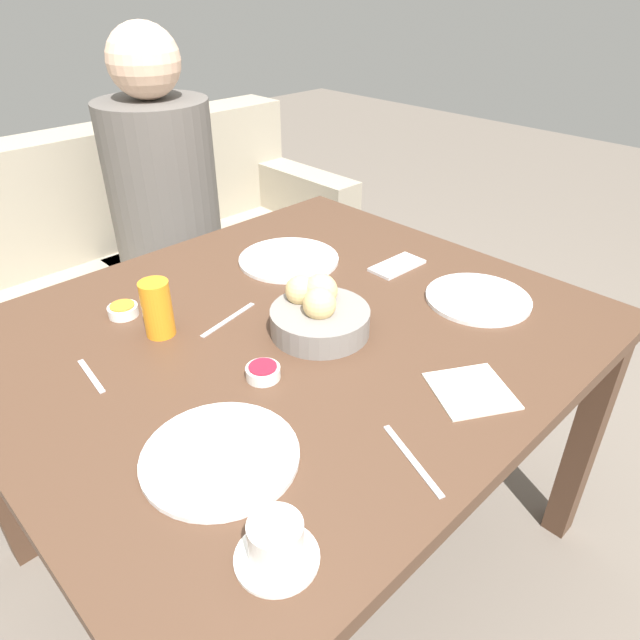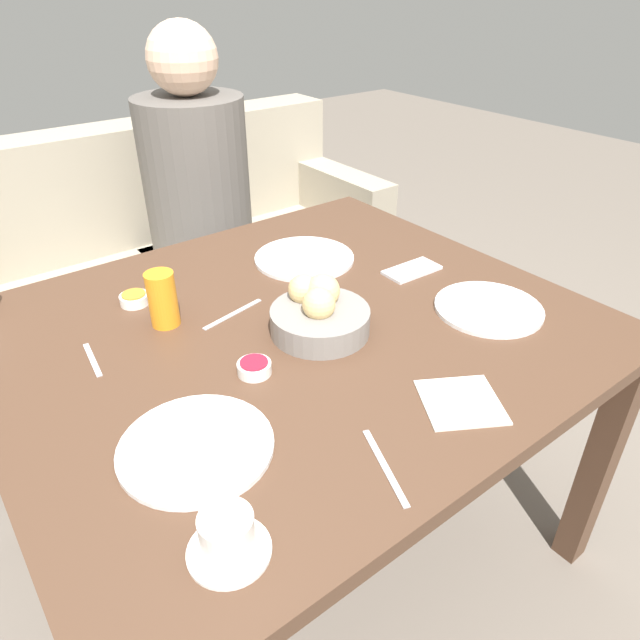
# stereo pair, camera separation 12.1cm
# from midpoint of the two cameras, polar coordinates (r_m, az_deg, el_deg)

# --- Properties ---
(ground_plane) EXTENTS (10.00, 10.00, 0.00)m
(ground_plane) POSITION_cam_midpoint_polar(r_m,az_deg,el_deg) (1.76, -4.35, -21.07)
(ground_plane) COLOR #6B6056
(dining_table) EXTENTS (1.25, 1.10, 0.73)m
(dining_table) POSITION_cam_midpoint_polar(r_m,az_deg,el_deg) (1.31, -5.49, -3.83)
(dining_table) COLOR #4C3323
(dining_table) RESTS_ON ground_plane
(couch) EXTENTS (1.68, 0.70, 0.90)m
(couch) POSITION_cam_midpoint_polar(r_m,az_deg,el_deg) (2.37, -18.89, 3.01)
(couch) COLOR #9E937F
(couch) RESTS_ON ground_plane
(seated_person) EXTENTS (0.37, 0.48, 1.27)m
(seated_person) POSITION_cam_midpoint_polar(r_m,az_deg,el_deg) (2.18, -16.23, 7.29)
(seated_person) COLOR #23232D
(seated_person) RESTS_ON ground_plane
(bread_basket) EXTENTS (0.21, 0.21, 0.12)m
(bread_basket) POSITION_cam_midpoint_polar(r_m,az_deg,el_deg) (1.21, -3.03, 0.61)
(bread_basket) COLOR gray
(bread_basket) RESTS_ON dining_table
(plate_near_left) EXTENTS (0.26, 0.26, 0.01)m
(plate_near_left) POSITION_cam_midpoint_polar(r_m,az_deg,el_deg) (0.96, -13.63, -13.27)
(plate_near_left) COLOR white
(plate_near_left) RESTS_ON dining_table
(plate_near_right) EXTENTS (0.25, 0.25, 0.01)m
(plate_near_right) POSITION_cam_midpoint_polar(r_m,az_deg,el_deg) (1.38, 13.13, 2.04)
(plate_near_right) COLOR white
(plate_near_right) RESTS_ON dining_table
(plate_far_center) EXTENTS (0.27, 0.27, 0.01)m
(plate_far_center) POSITION_cam_midpoint_polar(r_m,az_deg,el_deg) (1.54, -5.42, 6.01)
(plate_far_center) COLOR white
(plate_far_center) RESTS_ON dining_table
(juice_glass) EXTENTS (0.06, 0.06, 0.12)m
(juice_glass) POSITION_cam_midpoint_polar(r_m,az_deg,el_deg) (1.26, -18.66, 1.00)
(juice_glass) COLOR orange
(juice_glass) RESTS_ON dining_table
(coffee_cup) EXTENTS (0.12, 0.12, 0.07)m
(coffee_cup) POSITION_cam_midpoint_polar(r_m,az_deg,el_deg) (0.81, -9.06, -21.46)
(coffee_cup) COLOR white
(coffee_cup) RESTS_ON dining_table
(jam_bowl_berry) EXTENTS (0.07, 0.07, 0.03)m
(jam_bowl_berry) POSITION_cam_midpoint_polar(r_m,az_deg,el_deg) (1.10, -8.88, -5.26)
(jam_bowl_berry) COLOR white
(jam_bowl_berry) RESTS_ON dining_table
(jam_bowl_honey) EXTENTS (0.07, 0.07, 0.03)m
(jam_bowl_honey) POSITION_cam_midpoint_polar(r_m,az_deg,el_deg) (1.38, -21.52, 0.84)
(jam_bowl_honey) COLOR white
(jam_bowl_honey) RESTS_ON dining_table
(fork_silver) EXTENTS (0.17, 0.05, 0.00)m
(fork_silver) POSITION_cam_midpoint_polar(r_m,az_deg,el_deg) (1.30, -11.81, -0.04)
(fork_silver) COLOR #B7B7BC
(fork_silver) RESTS_ON dining_table
(knife_silver) EXTENTS (0.07, 0.16, 0.00)m
(knife_silver) POSITION_cam_midpoint_polar(r_m,az_deg,el_deg) (0.94, 5.47, -13.88)
(knife_silver) COLOR #B7B7BC
(knife_silver) RESTS_ON dining_table
(spoon_coffee) EXTENTS (0.03, 0.13, 0.00)m
(spoon_coffee) POSITION_cam_midpoint_polar(r_m,az_deg,el_deg) (1.21, -24.65, -5.20)
(spoon_coffee) COLOR #B7B7BC
(spoon_coffee) RESTS_ON dining_table
(napkin) EXTENTS (0.19, 0.19, 0.00)m
(napkin) POSITION_cam_midpoint_polar(r_m,az_deg,el_deg) (1.09, 11.80, -7.06)
(napkin) COLOR silver
(napkin) RESTS_ON dining_table
(cell_phone) EXTENTS (0.15, 0.08, 0.01)m
(cell_phone) POSITION_cam_midpoint_polar(r_m,az_deg,el_deg) (1.50, 5.43, 5.37)
(cell_phone) COLOR silver
(cell_phone) RESTS_ON dining_table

